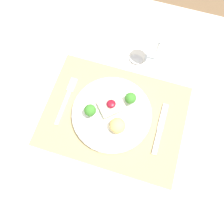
{
  "coord_description": "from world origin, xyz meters",
  "views": [
    {
      "loc": [
        0.06,
        -0.23,
        1.49
      ],
      "look_at": [
        -0.01,
        0.0,
        0.78
      ],
      "focal_mm": 35.0,
      "sensor_mm": 36.0,
      "label": 1
    }
  ],
  "objects_px": {
    "dinner_plate": "(112,113)",
    "fork": "(67,97)",
    "spoon": "(132,58)",
    "wine_glass_near": "(161,39)",
    "knife": "(159,132)"
  },
  "relations": [
    {
      "from": "wine_glass_near",
      "to": "spoon",
      "type": "bearing_deg",
      "value": -163.57
    },
    {
      "from": "spoon",
      "to": "wine_glass_near",
      "type": "xyz_separation_m",
      "value": [
        0.08,
        0.02,
        0.12
      ]
    },
    {
      "from": "dinner_plate",
      "to": "spoon",
      "type": "height_order",
      "value": "dinner_plate"
    },
    {
      "from": "knife",
      "to": "wine_glass_near",
      "type": "height_order",
      "value": "wine_glass_near"
    },
    {
      "from": "dinner_plate",
      "to": "knife",
      "type": "height_order",
      "value": "dinner_plate"
    },
    {
      "from": "dinner_plate",
      "to": "knife",
      "type": "relative_size",
      "value": 1.5
    },
    {
      "from": "fork",
      "to": "spoon",
      "type": "distance_m",
      "value": 0.29
    },
    {
      "from": "knife",
      "to": "dinner_plate",
      "type": "bearing_deg",
      "value": 172.17
    },
    {
      "from": "dinner_plate",
      "to": "spoon",
      "type": "relative_size",
      "value": 1.62
    },
    {
      "from": "fork",
      "to": "knife",
      "type": "bearing_deg",
      "value": -1.67
    },
    {
      "from": "wine_glass_near",
      "to": "dinner_plate",
      "type": "bearing_deg",
      "value": -108.83
    },
    {
      "from": "dinner_plate",
      "to": "fork",
      "type": "xyz_separation_m",
      "value": [
        -0.17,
        0.01,
        -0.01
      ]
    },
    {
      "from": "dinner_plate",
      "to": "wine_glass_near",
      "type": "distance_m",
      "value": 0.3
    },
    {
      "from": "dinner_plate",
      "to": "spoon",
      "type": "bearing_deg",
      "value": 88.53
    },
    {
      "from": "dinner_plate",
      "to": "knife",
      "type": "xyz_separation_m",
      "value": [
        0.17,
        -0.02,
        -0.01
      ]
    }
  ]
}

